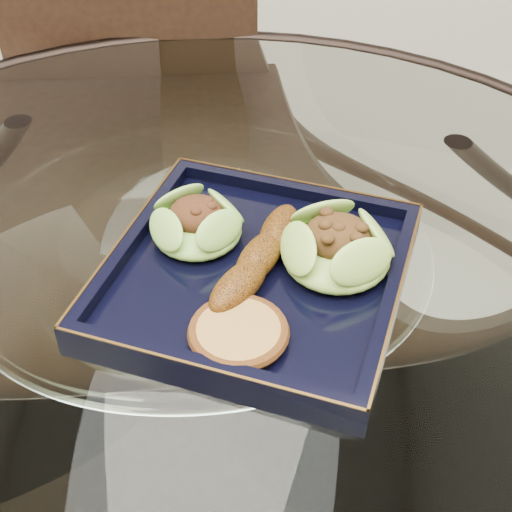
{
  "coord_description": "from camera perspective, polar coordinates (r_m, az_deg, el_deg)",
  "views": [
    {
      "loc": [
        0.09,
        -0.49,
        1.24
      ],
      "look_at": [
        0.05,
        -0.0,
        0.8
      ],
      "focal_mm": 50.0,
      "sensor_mm": 36.0,
      "label": 1
    }
  ],
  "objects": [
    {
      "name": "dining_chair",
      "position": [
        1.19,
        -9.13,
        4.49
      ],
      "size": [
        0.47,
        0.47,
        0.96
      ],
      "rotation": [
        0.0,
        0.0,
        0.15
      ],
      "color": "black",
      "rests_on": "ground"
    },
    {
      "name": "crumb_patty",
      "position": [
        0.61,
        -1.4,
        -6.23
      ],
      "size": [
        0.09,
        0.09,
        0.01
      ],
      "primitive_type": "cylinder",
      "rotation": [
        0.0,
        0.0,
        -0.17
      ],
      "color": "#B78D3D",
      "rests_on": "navy_plate"
    },
    {
      "name": "lettuce_wrap_left",
      "position": [
        0.7,
        -4.74,
        2.42
      ],
      "size": [
        0.11,
        0.11,
        0.03
      ],
      "primitive_type": "ellipsoid",
      "rotation": [
        0.0,
        0.0,
        0.33
      ],
      "color": "#5B9B2D",
      "rests_on": "navy_plate"
    },
    {
      "name": "lettuce_wrap_right",
      "position": [
        0.67,
        6.46,
        0.46
      ],
      "size": [
        0.11,
        0.11,
        0.04
      ],
      "primitive_type": "ellipsoid",
      "rotation": [
        0.0,
        0.0,
        0.03
      ],
      "color": "#689F2E",
      "rests_on": "navy_plate"
    },
    {
      "name": "navy_plate",
      "position": [
        0.68,
        0.0,
        -1.89
      ],
      "size": [
        0.33,
        0.33,
        0.02
      ],
      "primitive_type": "cube",
      "rotation": [
        0.0,
        0.0,
        -0.24
      ],
      "color": "black",
      "rests_on": "dining_table"
    },
    {
      "name": "roasted_plantain",
      "position": [
        0.67,
        0.28,
        -0.06
      ],
      "size": [
        0.09,
        0.16,
        0.03
      ],
      "primitive_type": "ellipsoid",
      "rotation": [
        0.0,
        0.0,
        1.2
      ],
      "color": "#6C390B",
      "rests_on": "navy_plate"
    },
    {
      "name": "dining_table",
      "position": [
        0.82,
        -3.75,
        -10.37
      ],
      "size": [
        1.13,
        1.13,
        0.77
      ],
      "color": "white",
      "rests_on": "ground"
    }
  ]
}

